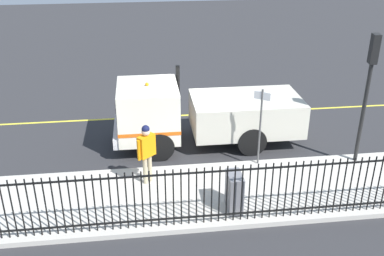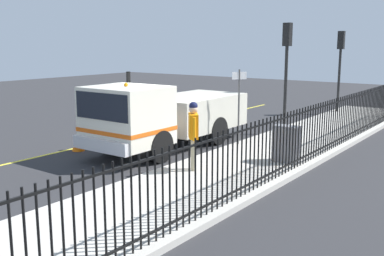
% 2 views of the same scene
% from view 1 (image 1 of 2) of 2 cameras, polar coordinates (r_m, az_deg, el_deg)
% --- Properties ---
extents(ground_plane, '(57.67, 57.67, 0.00)m').
position_cam_1_polar(ground_plane, '(15.78, 0.95, -1.70)').
color(ground_plane, '#2B2B2D').
rests_on(ground_plane, ground).
extents(sidewalk_slab, '(3.18, 26.21, 0.14)m').
position_cam_1_polar(sidewalk_slab, '(12.85, 3.10, -8.23)').
color(sidewalk_slab, '#B7B2A8').
rests_on(sidewalk_slab, ground).
extents(lane_marking, '(0.12, 23.59, 0.01)m').
position_cam_1_polar(lane_marking, '(17.88, -0.11, 1.67)').
color(lane_marking, yellow).
rests_on(lane_marking, ground).
extents(work_truck, '(2.29, 6.33, 2.53)m').
position_cam_1_polar(work_truck, '(15.12, 0.17, 2.10)').
color(work_truck, silver).
rests_on(work_truck, ground).
extents(worker_standing, '(0.50, 0.54, 1.81)m').
position_cam_1_polar(worker_standing, '(12.72, -5.78, -2.54)').
color(worker_standing, orange).
rests_on(worker_standing, sidewalk_slab).
extents(iron_fence, '(0.04, 22.32, 1.59)m').
position_cam_1_polar(iron_fence, '(11.25, 4.43, -8.31)').
color(iron_fence, black).
rests_on(iron_fence, sidewalk_slab).
extents(traffic_light_near, '(0.33, 0.26, 4.03)m').
position_cam_1_polar(traffic_light_near, '(14.15, 21.59, 6.38)').
color(traffic_light_near, black).
rests_on(traffic_light_near, sidewalk_slab).
extents(utility_cabinet, '(0.71, 0.36, 1.03)m').
position_cam_1_polar(utility_cabinet, '(11.87, 5.38, -8.04)').
color(utility_cabinet, slate).
rests_on(utility_cabinet, sidewalk_slab).
extents(traffic_cone, '(0.41, 0.41, 0.58)m').
position_cam_1_polar(traffic_cone, '(17.32, -6.05, 1.76)').
color(traffic_cone, orange).
rests_on(traffic_cone, ground).
extents(street_sign, '(0.31, 0.43, 2.45)m').
position_cam_1_polar(street_sign, '(13.62, 8.69, 1.18)').
color(street_sign, '#4C4C4C').
rests_on(street_sign, sidewalk_slab).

